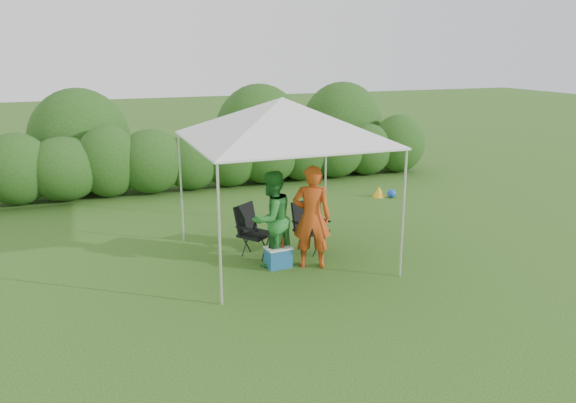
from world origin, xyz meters
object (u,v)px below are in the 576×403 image
object	(u,v)px
woman	(272,219)
cooler	(278,257)
chair_right	(308,223)
chair_left	(252,227)
canopy	(282,119)
man	(312,217)

from	to	relation	value
woman	cooler	world-z (taller)	woman
chair_right	chair_left	xyz separation A→B (m)	(-1.05, 0.11, 0.01)
canopy	chair_right	xyz separation A→B (m)	(0.56, 0.15, -1.94)
man	woman	world-z (taller)	man
woman	man	bearing A→B (deg)	129.17
chair_right	man	xyz separation A→B (m)	(-0.25, -0.75, 0.36)
chair_left	cooler	bearing A→B (deg)	-104.80
man	cooler	distance (m)	0.90
canopy	chair_left	xyz separation A→B (m)	(-0.50, 0.26, -1.93)
man	woman	size ratio (longest dim) A/B	1.07
chair_left	man	world-z (taller)	man
chair_left	cooler	world-z (taller)	chair_left
canopy	chair_right	distance (m)	2.02
cooler	chair_right	bearing A→B (deg)	30.78
canopy	cooler	xyz separation A→B (m)	(-0.23, -0.42, -2.28)
woman	chair_right	bearing A→B (deg)	-176.53
man	woman	distance (m)	0.68
chair_left	man	distance (m)	1.22
canopy	cooler	size ratio (longest dim) A/B	6.86
canopy	woman	distance (m)	1.69
canopy	cooler	bearing A→B (deg)	-119.12
chair_right	man	bearing A→B (deg)	-124.14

